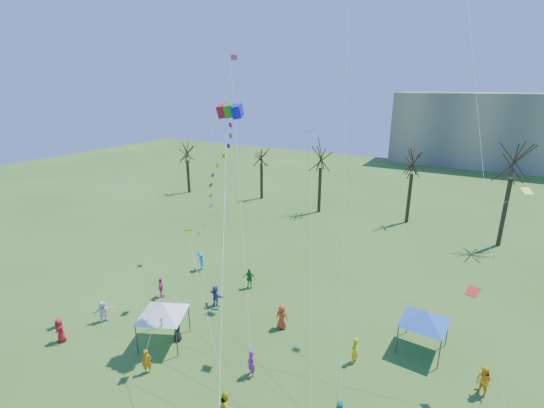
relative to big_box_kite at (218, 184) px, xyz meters
The scene contains 6 objects.
bare_tree_row 30.26m from the big_box_kite, 71.36° to the left, with size 70.86×9.09×11.69m.
big_box_kite is the anchor object (origin of this frame).
canopy_tent_white 9.24m from the big_box_kite, 141.42° to the right, with size 3.71×3.71×3.05m.
canopy_tent_blue 15.63m from the big_box_kite, 22.85° to the left, with size 3.92×3.92×2.94m.
festival_crowd 10.35m from the big_box_kite, 14.61° to the right, with size 27.18×14.22×1.84m.
small_kites_aloft 6.11m from the big_box_kite, 50.79° to the left, with size 25.41×17.91×34.22m.
Camera 1 is at (9.96, -10.75, 16.72)m, focal length 25.00 mm.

